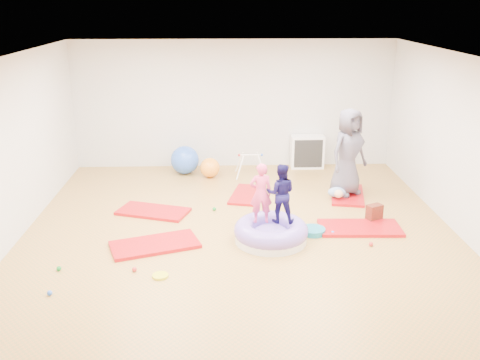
{
  "coord_description": "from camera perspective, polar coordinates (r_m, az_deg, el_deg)",
  "views": [
    {
      "loc": [
        -0.3,
        -7.65,
        3.6
      ],
      "look_at": [
        0.0,
        0.3,
        0.9
      ],
      "focal_mm": 40.0,
      "sensor_mm": 36.0,
      "label": 1
    }
  ],
  "objects": [
    {
      "name": "exercise_ball_blue",
      "position": [
        11.59,
        -5.91,
        2.13
      ],
      "size": [
        0.61,
        0.61,
        0.61
      ],
      "primitive_type": "sphere",
      "color": "blue",
      "rests_on": "ground"
    },
    {
      "name": "backpack",
      "position": [
        9.37,
        14.13,
        -3.45
      ],
      "size": [
        0.31,
        0.26,
        0.3
      ],
      "primitive_type": "cube",
      "rotation": [
        0.0,
        0.0,
        0.46
      ],
      "color": "maroon",
      "rests_on": "ground"
    },
    {
      "name": "infant",
      "position": [
        10.2,
        10.33,
        -1.32
      ],
      "size": [
        0.34,
        0.35,
        0.2
      ],
      "color": "#7997C7",
      "rests_on": "gym_mat_rear_right"
    },
    {
      "name": "gym_mat_rear_right",
      "position": [
        10.49,
        11.39,
        -1.55
      ],
      "size": [
        0.82,
        1.29,
        0.05
      ],
      "primitive_type": "cube",
      "rotation": [
        0.0,
        0.0,
        1.37
      ],
      "color": "#B41819",
      "rests_on": "ground"
    },
    {
      "name": "yellow_toy",
      "position": [
        7.48,
        -8.5,
        -10.08
      ],
      "size": [
        0.22,
        0.22,
        0.03
      ],
      "primitive_type": "cylinder",
      "color": "yellow",
      "rests_on": "ground"
    },
    {
      "name": "gym_mat_center_back",
      "position": [
        10.3,
        0.77,
        -1.58
      ],
      "size": [
        0.79,
        1.2,
        0.05
      ],
      "primitive_type": "cube",
      "rotation": [
        0.0,
        0.0,
        1.34
      ],
      "color": "#B41819",
      "rests_on": "ground"
    },
    {
      "name": "cube_shelf",
      "position": [
        12.04,
        7.18,
        3.01
      ],
      "size": [
        0.73,
        0.36,
        0.73
      ],
      "color": "white",
      "rests_on": "ground"
    },
    {
      "name": "gym_mat_right",
      "position": [
        9.04,
        12.66,
        -5.01
      ],
      "size": [
        1.35,
        0.71,
        0.06
      ],
      "primitive_type": "cube",
      "rotation": [
        0.0,
        0.0,
        -0.04
      ],
      "color": "#B41819",
      "rests_on": "ground"
    },
    {
      "name": "child_pink",
      "position": [
        8.21,
        2.24,
        -1.08
      ],
      "size": [
        0.36,
        0.25,
        0.96
      ],
      "primitive_type": "imported",
      "rotation": [
        0.0,
        0.0,
        3.19
      ],
      "color": "#EB3F74",
      "rests_on": "inflatable_cushion"
    },
    {
      "name": "balance_disc",
      "position": [
        8.75,
        7.78,
        -5.4
      ],
      "size": [
        0.4,
        0.4,
        0.09
      ],
      "primitive_type": "cylinder",
      "color": "teal",
      "rests_on": "ground"
    },
    {
      "name": "child_navy",
      "position": [
        8.24,
        4.37,
        -1.1
      ],
      "size": [
        0.5,
        0.41,
        0.94
      ],
      "primitive_type": "imported",
      "rotation": [
        0.0,
        0.0,
        3.01
      ],
      "color": "#100C3B",
      "rests_on": "inflatable_cushion"
    },
    {
      "name": "infant_play_gym",
      "position": [
        11.33,
        1.12,
        1.96
      ],
      "size": [
        0.64,
        0.61,
        0.49
      ],
      "rotation": [
        0.0,
        0.0,
        0.09
      ],
      "color": "white",
      "rests_on": "ground"
    },
    {
      "name": "gym_mat_front_left",
      "position": [
        8.35,
        -9.07,
        -6.83
      ],
      "size": [
        1.46,
        1.05,
        0.05
      ],
      "primitive_type": "cube",
      "rotation": [
        0.0,
        0.0,
        0.33
      ],
      "color": "#B41819",
      "rests_on": "ground"
    },
    {
      "name": "adult_caregiver",
      "position": [
        10.24,
        11.47,
        2.95
      ],
      "size": [
        0.96,
        0.88,
        1.65
      ],
      "primitive_type": "imported",
      "rotation": [
        0.0,
        0.0,
        0.57
      ],
      "color": "#4B4857",
      "rests_on": "gym_mat_rear_right"
    },
    {
      "name": "room",
      "position": [
        7.96,
        0.08,
        2.72
      ],
      "size": [
        7.01,
        8.01,
        2.81
      ],
      "color": "#B77C37",
      "rests_on": "ground"
    },
    {
      "name": "inflatable_cushion",
      "position": [
        8.38,
        3.32,
        -5.63
      ],
      "size": [
        1.16,
        1.16,
        0.37
      ],
      "rotation": [
        0.0,
        0.0,
        -0.38
      ],
      "color": "white",
      "rests_on": "ground"
    },
    {
      "name": "ball_pit_balls",
      "position": [
        8.11,
        -1.63,
        -7.34
      ],
      "size": [
        4.63,
        2.88,
        0.07
      ],
      "color": "#12852B",
      "rests_on": "ground"
    },
    {
      "name": "gym_mat_mid_left",
      "position": [
        9.62,
        -9.25,
        -3.32
      ],
      "size": [
        1.36,
        0.98,
        0.05
      ],
      "primitive_type": "cube",
      "rotation": [
        0.0,
        0.0,
        -0.33
      ],
      "color": "#B41819",
      "rests_on": "ground"
    },
    {
      "name": "exercise_ball_orange",
      "position": [
        11.34,
        -3.23,
        1.32
      ],
      "size": [
        0.42,
        0.42,
        0.42
      ],
      "primitive_type": "sphere",
      "color": "orange",
      "rests_on": "ground"
    }
  ]
}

